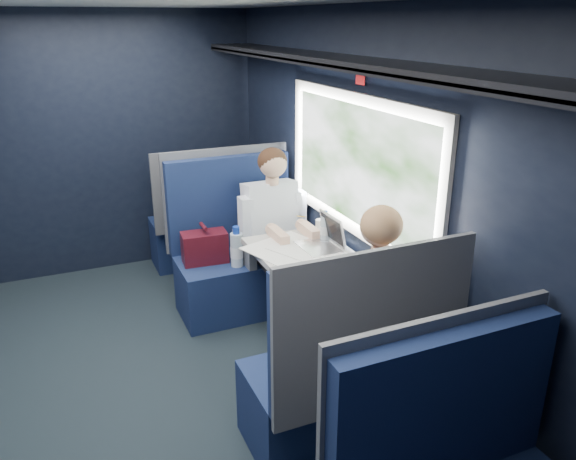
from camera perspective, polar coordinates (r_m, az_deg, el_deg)
name	(u,v)px	position (r m, az deg, el deg)	size (l,w,h in m)	color
ground	(158,390)	(3.80, -13.03, -15.58)	(2.80, 4.20, 0.01)	black
room_shell	(140,162)	(3.18, -14.76, 6.69)	(3.00, 4.40, 2.40)	black
table	(306,268)	(3.73, 1.87, -3.84)	(0.62, 1.00, 0.74)	#54565E
seat_bay_near	(237,258)	(4.50, -5.18, -2.82)	(1.04, 0.62, 1.26)	#0D183B
seat_bay_far	(345,378)	(3.10, 5.81, -14.77)	(1.04, 0.62, 1.26)	#0D183B
seat_row_front	(207,223)	(5.33, -8.23, 0.72)	(1.04, 0.51, 1.16)	#0D183B
man	(276,225)	(4.32, -1.27, 0.49)	(0.53, 0.56, 1.32)	black
woman	(372,303)	(3.17, 8.52, -7.39)	(0.53, 0.56, 1.32)	black
papers	(300,254)	(3.74, 1.20, -2.43)	(0.49, 0.70, 0.01)	white
laptop	(325,239)	(3.83, 3.77, -0.88)	(0.24, 0.31, 0.23)	silver
bottle_small	(325,228)	(3.94, 3.76, 0.25)	(0.06, 0.06, 0.22)	silver
cup	(320,225)	(4.13, 3.29, 0.46)	(0.07, 0.07, 0.09)	white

